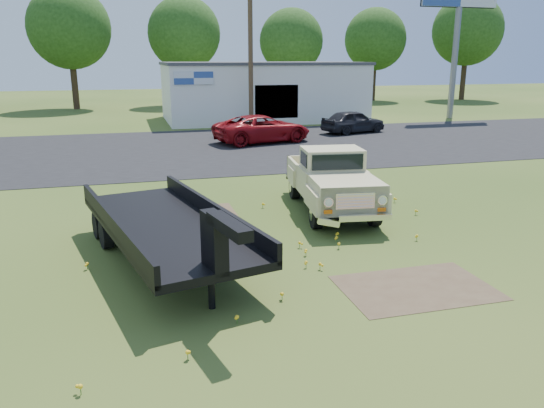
{
  "coord_description": "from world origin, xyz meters",
  "views": [
    {
      "loc": [
        -3.87,
        -11.64,
        4.44
      ],
      "look_at": [
        -0.39,
        1.0,
        0.81
      ],
      "focal_mm": 35.0,
      "sensor_mm": 36.0,
      "label": 1
    }
  ],
  "objects_px": {
    "dark_sedan": "(353,122)",
    "vintage_pickup_truck": "(331,180)",
    "red_pickup": "(263,129)",
    "flatbed_trailer": "(165,220)"
  },
  "relations": [
    {
      "from": "vintage_pickup_truck",
      "to": "red_pickup",
      "type": "height_order",
      "value": "vintage_pickup_truck"
    },
    {
      "from": "vintage_pickup_truck",
      "to": "red_pickup",
      "type": "relative_size",
      "value": 0.99
    },
    {
      "from": "vintage_pickup_truck",
      "to": "red_pickup",
      "type": "xyz_separation_m",
      "value": [
        1.34,
        13.43,
        -0.22
      ]
    },
    {
      "from": "dark_sedan",
      "to": "vintage_pickup_truck",
      "type": "bearing_deg",
      "value": 138.86
    },
    {
      "from": "flatbed_trailer",
      "to": "red_pickup",
      "type": "xyz_separation_m",
      "value": [
        6.42,
        16.27,
        -0.23
      ]
    },
    {
      "from": "flatbed_trailer",
      "to": "red_pickup",
      "type": "bearing_deg",
      "value": 55.49
    },
    {
      "from": "vintage_pickup_truck",
      "to": "flatbed_trailer",
      "type": "relative_size",
      "value": 0.74
    },
    {
      "from": "vintage_pickup_truck",
      "to": "red_pickup",
      "type": "bearing_deg",
      "value": 91.63
    },
    {
      "from": "flatbed_trailer",
      "to": "dark_sedan",
      "type": "distance_m",
      "value": 22.37
    },
    {
      "from": "flatbed_trailer",
      "to": "red_pickup",
      "type": "height_order",
      "value": "flatbed_trailer"
    }
  ]
}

